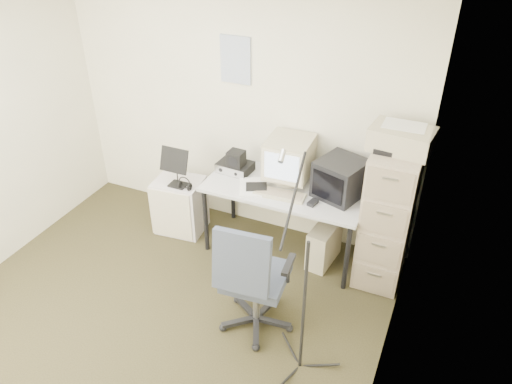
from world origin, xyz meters
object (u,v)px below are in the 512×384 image
at_px(filing_cabinet, 388,216).
at_px(desk, 284,219).
at_px(side_cart, 180,205).
at_px(office_chair, 256,275).

relative_size(filing_cabinet, desk, 0.87).
xyz_separation_m(filing_cabinet, side_cart, (-2.06, -0.13, -0.36)).
height_order(desk, side_cart, desk).
height_order(filing_cabinet, office_chair, filing_cabinet).
distance_m(filing_cabinet, office_chair, 1.32).
bearing_deg(side_cart, desk, -0.42).
height_order(filing_cabinet, side_cart, filing_cabinet).
distance_m(desk, office_chair, 1.03).
height_order(office_chair, side_cart, office_chair).
bearing_deg(desk, side_cart, -174.92).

